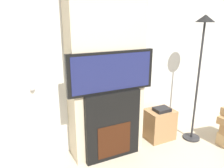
% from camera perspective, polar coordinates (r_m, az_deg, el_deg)
% --- Properties ---
extents(wall_back, '(6.00, 0.06, 2.70)m').
position_cam_1_polar(wall_back, '(2.93, -3.38, 8.31)').
color(wall_back, silver).
rests_on(wall_back, ground_plane).
extents(chimney_breast, '(0.96, 0.36, 2.70)m').
position_cam_1_polar(chimney_breast, '(2.74, -1.67, 7.73)').
color(chimney_breast, beige).
rests_on(chimney_breast, ground_plane).
extents(fireplace, '(0.74, 0.15, 0.91)m').
position_cam_1_polar(fireplace, '(2.87, 0.01, -10.80)').
color(fireplace, black).
rests_on(fireplace, ground_plane).
extents(television, '(1.11, 0.07, 0.50)m').
position_cam_1_polar(television, '(2.61, 0.03, 3.14)').
color(television, black).
rests_on(television, fireplace).
extents(floor_lamp, '(0.26, 0.26, 1.83)m').
position_cam_1_polar(floor_lamp, '(3.26, 22.35, 8.10)').
color(floor_lamp, '#262628').
rests_on(floor_lamp, ground_plane).
extents(media_stand, '(0.42, 0.33, 0.51)m').
position_cam_1_polar(media_stand, '(3.45, 12.29, -10.12)').
color(media_stand, '#997047').
rests_on(media_stand, ground_plane).
extents(entry_door, '(0.80, 0.09, 2.07)m').
position_cam_1_polar(entry_door, '(2.73, -26.08, -0.80)').
color(entry_door, silver).
rests_on(entry_door, ground_plane).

